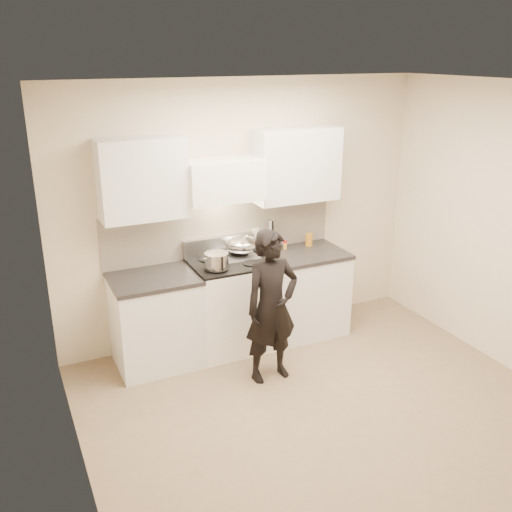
# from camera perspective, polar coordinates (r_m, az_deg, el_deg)

# --- Properties ---
(ground_plane) EXTENTS (4.00, 4.00, 0.00)m
(ground_plane) POSITION_cam_1_polar(r_m,az_deg,el_deg) (5.13, 7.04, -15.16)
(ground_plane) COLOR #816D54
(room_shell) EXTENTS (4.04, 3.54, 2.70)m
(room_shell) POSITION_cam_1_polar(r_m,az_deg,el_deg) (4.69, 4.87, 3.25)
(room_shell) COLOR beige
(room_shell) RESTS_ON ground
(stove) EXTENTS (0.76, 0.65, 0.96)m
(stove) POSITION_cam_1_polar(r_m,az_deg,el_deg) (5.88, -2.63, -4.88)
(stove) COLOR white
(stove) RESTS_ON ground
(counter_right) EXTENTS (0.92, 0.67, 0.92)m
(counter_right) POSITION_cam_1_polar(r_m,az_deg,el_deg) (6.22, 4.47, -3.63)
(counter_right) COLOR silver
(counter_right) RESTS_ON ground
(counter_left) EXTENTS (0.82, 0.67, 0.92)m
(counter_left) POSITION_cam_1_polar(r_m,az_deg,el_deg) (5.66, -9.97, -6.35)
(counter_left) COLOR silver
(counter_left) RESTS_ON ground
(wok) EXTENTS (0.34, 0.42, 0.27)m
(wok) POSITION_cam_1_polar(r_m,az_deg,el_deg) (5.86, -1.46, 1.12)
(wok) COLOR #B2B2B2
(wok) RESTS_ON stove
(stock_pot) EXTENTS (0.31, 0.30, 0.15)m
(stock_pot) POSITION_cam_1_polar(r_m,az_deg,el_deg) (5.47, -3.95, -0.47)
(stock_pot) COLOR #B2B2B2
(stock_pot) RESTS_ON stove
(utensil_crock) EXTENTS (0.12, 0.12, 0.33)m
(utensil_crock) POSITION_cam_1_polar(r_m,az_deg,el_deg) (6.09, 1.60, 1.56)
(utensil_crock) COLOR #A8A7AB
(utensil_crock) RESTS_ON counter_right
(spice_jar) EXTENTS (0.04, 0.04, 0.09)m
(spice_jar) POSITION_cam_1_polar(r_m,az_deg,el_deg) (6.13, 2.93, 1.12)
(spice_jar) COLOR #C1872A
(spice_jar) RESTS_ON counter_right
(oil_glass) EXTENTS (0.08, 0.08, 0.14)m
(oil_glass) POSITION_cam_1_polar(r_m,az_deg,el_deg) (6.25, 5.32, 1.65)
(oil_glass) COLOR #A66F19
(oil_glass) RESTS_ON counter_right
(person) EXTENTS (0.55, 0.38, 1.46)m
(person) POSITION_cam_1_polar(r_m,az_deg,el_deg) (5.23, 1.56, -5.08)
(person) COLOR black
(person) RESTS_ON ground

